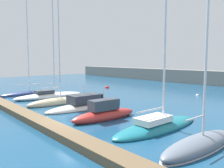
% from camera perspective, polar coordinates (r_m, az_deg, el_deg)
% --- Properties ---
extents(ground_plane, '(120.00, 120.00, 0.00)m').
position_cam_1_polar(ground_plane, '(20.12, -9.44, -9.85)').
color(ground_plane, navy).
extents(dock_pier, '(42.64, 1.46, 0.55)m').
position_cam_1_polar(dock_pier, '(19.11, -14.86, -9.98)').
color(dock_pier, brown).
rests_on(dock_pier, ground_plane).
extents(sailboat_navy_nearest, '(2.59, 7.87, 14.56)m').
position_cam_1_polar(sailboat_navy_nearest, '(38.61, -20.06, -2.15)').
color(sailboat_navy_nearest, navy).
rests_on(sailboat_navy_nearest, ground_plane).
extents(sailboat_white_second, '(3.19, 10.14, 19.26)m').
position_cam_1_polar(sailboat_white_second, '(34.83, -14.98, -2.47)').
color(sailboat_white_second, white).
rests_on(sailboat_white_second, ground_plane).
extents(sailboat_sand_third, '(1.96, 7.25, 13.06)m').
position_cam_1_polar(sailboat_sand_third, '(29.62, -13.47, -4.27)').
color(sailboat_sand_third, beige).
rests_on(sailboat_sand_third, ground_plane).
extents(motorboat_ivory_fourth, '(2.57, 10.04, 3.10)m').
position_cam_1_polar(motorboat_ivory_fourth, '(26.78, -6.29, -5.21)').
color(motorboat_ivory_fourth, silver).
rests_on(motorboat_ivory_fourth, ground_plane).
extents(motorboat_red_fifth, '(1.96, 6.89, 2.97)m').
position_cam_1_polar(motorboat_red_fifth, '(21.69, -1.80, -7.10)').
color(motorboat_red_fifth, '#B72D28').
rests_on(motorboat_red_fifth, ground_plane).
extents(sailboat_teal_sixth, '(2.82, 9.60, 19.43)m').
position_cam_1_polar(sailboat_teal_sixth, '(19.24, 11.01, -9.54)').
color(sailboat_teal_sixth, '#19707F').
rests_on(sailboat_teal_sixth, ground_plane).
extents(sailboat_slate_seventh, '(2.00, 7.55, 14.68)m').
position_cam_1_polar(sailboat_slate_seventh, '(15.89, 20.44, -13.22)').
color(sailboat_slate_seventh, slate).
rests_on(sailboat_slate_seventh, ground_plane).
extents(mooring_buoy_red, '(0.84, 0.84, 0.84)m').
position_cam_1_polar(mooring_buoy_red, '(45.09, -1.22, -0.99)').
color(mooring_buoy_red, red).
rests_on(mooring_buoy_red, ground_plane).
extents(mooring_buoy_white, '(0.53, 0.53, 0.53)m').
position_cam_1_polar(mooring_buoy_white, '(37.92, 20.03, -2.67)').
color(mooring_buoy_white, white).
rests_on(mooring_buoy_white, ground_plane).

